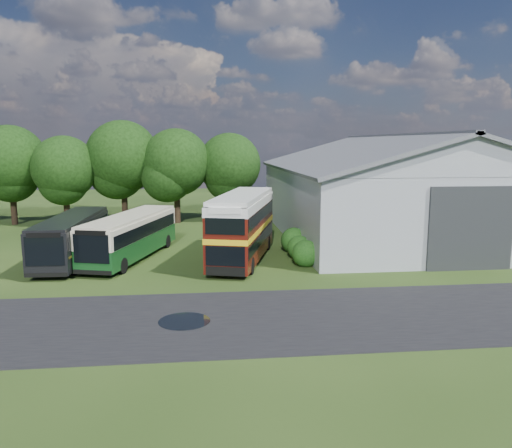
{
  "coord_description": "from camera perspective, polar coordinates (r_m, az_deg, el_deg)",
  "views": [
    {
      "loc": [
        -0.66,
        -23.36,
        7.46
      ],
      "look_at": [
        2.75,
        8.0,
        2.34
      ],
      "focal_mm": 35.0,
      "sensor_mm": 36.0,
      "label": 1
    }
  ],
  "objects": [
    {
      "name": "bus_maroon_double",
      "position": [
        31.8,
        -1.53,
        -0.4
      ],
      "size": [
        5.16,
        10.33,
        4.31
      ],
      "rotation": [
        0.0,
        0.0,
        -0.27
      ],
      "color": "black",
      "rests_on": "ground"
    },
    {
      "name": "bus_green_single",
      "position": [
        33.36,
        -14.1,
        -1.28
      ],
      "size": [
        5.24,
        10.74,
        2.89
      ],
      "rotation": [
        0.0,
        0.0,
        -0.28
      ],
      "color": "black",
      "rests_on": "ground"
    },
    {
      "name": "asphalt_road",
      "position": [
        21.99,
        3.81,
        -10.63
      ],
      "size": [
        60.0,
        8.0,
        0.02
      ],
      "primitive_type": "cube",
      "color": "black",
      "rests_on": "ground"
    },
    {
      "name": "ground",
      "position": [
        24.54,
        -4.42,
        -8.51
      ],
      "size": [
        120.0,
        120.0,
        0.0
      ],
      "primitive_type": "plane",
      "color": "#1D310F",
      "rests_on": "ground"
    },
    {
      "name": "tree_left_b",
      "position": [
        48.51,
        -21.05,
        6.0
      ],
      "size": [
        5.78,
        5.78,
        8.16
      ],
      "color": "black",
      "rests_on": "ground"
    },
    {
      "name": "storage_shed",
      "position": [
        42.48,
        15.5,
        4.44
      ],
      "size": [
        18.8,
        24.8,
        8.15
      ],
      "color": "gray",
      "rests_on": "ground"
    },
    {
      "name": "tree_left_a",
      "position": [
        50.93,
        -26.29,
        6.49
      ],
      "size": [
        6.46,
        6.46,
        9.12
      ],
      "color": "black",
      "rests_on": "ground"
    },
    {
      "name": "shrub_front",
      "position": [
        30.94,
        5.67,
        -4.78
      ],
      "size": [
        1.7,
        1.7,
        1.7
      ],
      "primitive_type": "sphere",
      "color": "#194714",
      "rests_on": "ground"
    },
    {
      "name": "tree_right_b",
      "position": [
        48.08,
        -3.05,
        6.8
      ],
      "size": [
        5.98,
        5.98,
        8.45
      ],
      "color": "black",
      "rests_on": "ground"
    },
    {
      "name": "bus_dark_single",
      "position": [
        33.95,
        -20.27,
        -1.43
      ],
      "size": [
        2.72,
        10.44,
        2.86
      ],
      "rotation": [
        0.0,
        0.0,
        -0.03
      ],
      "color": "black",
      "rests_on": "ground"
    },
    {
      "name": "shrub_mid",
      "position": [
        32.84,
        4.96,
        -3.94
      ],
      "size": [
        1.6,
        1.6,
        1.6
      ],
      "primitive_type": "sphere",
      "color": "#194714",
      "rests_on": "ground"
    },
    {
      "name": "puddle",
      "position": [
        21.7,
        -8.2,
        -10.98
      ],
      "size": [
        2.2,
        2.2,
        0.01
      ],
      "primitive_type": "cylinder",
      "color": "black",
      "rests_on": "ground"
    },
    {
      "name": "tree_right_a",
      "position": [
        47.26,
        -9.11,
        6.96
      ],
      "size": [
        6.26,
        6.26,
        8.83
      ],
      "color": "black",
      "rests_on": "ground"
    },
    {
      "name": "tree_mid",
      "position": [
        48.74,
        -14.99,
        7.41
      ],
      "size": [
        6.8,
        6.8,
        9.6
      ],
      "color": "black",
      "rests_on": "ground"
    },
    {
      "name": "shrub_back",
      "position": [
        34.76,
        4.32,
        -3.2
      ],
      "size": [
        1.8,
        1.8,
        1.8
      ],
      "primitive_type": "sphere",
      "color": "#194714",
      "rests_on": "ground"
    }
  ]
}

